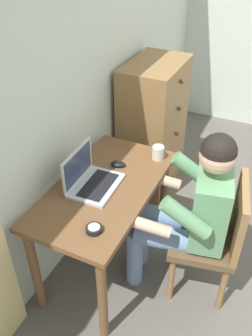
# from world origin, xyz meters

# --- Properties ---
(wall_back) EXTENTS (4.80, 0.05, 2.50)m
(wall_back) POSITION_xyz_m (0.00, 2.20, 1.25)
(wall_back) COLOR silver
(wall_back) RESTS_ON ground_plane
(desk) EXTENTS (1.08, 0.58, 0.73)m
(desk) POSITION_xyz_m (-0.43, 1.84, 0.61)
(desk) COLOR brown
(desk) RESTS_ON ground_plane
(dresser) EXTENTS (0.64, 0.44, 1.16)m
(dresser) POSITION_xyz_m (0.62, 1.93, 0.58)
(dresser) COLOR olive
(dresser) RESTS_ON ground_plane
(chair) EXTENTS (0.49, 0.48, 0.87)m
(chair) POSITION_xyz_m (-0.29, 1.15, 0.48)
(chair) COLOR brown
(chair) RESTS_ON ground_plane
(person_seated) EXTENTS (0.61, 0.64, 1.19)m
(person_seated) POSITION_xyz_m (-0.33, 1.32, 0.66)
(person_seated) COLOR #6B84AD
(person_seated) RESTS_ON ground_plane
(laptop) EXTENTS (0.35, 0.26, 0.24)m
(laptop) POSITION_xyz_m (-0.47, 1.92, 0.78)
(laptop) COLOR #B7BABF
(laptop) RESTS_ON desk
(computer_mouse) EXTENTS (0.08, 0.11, 0.03)m
(computer_mouse) POSITION_xyz_m (-0.21, 1.86, 0.75)
(computer_mouse) COLOR black
(computer_mouse) RESTS_ON desk
(desk_clock) EXTENTS (0.09, 0.09, 0.03)m
(desk_clock) POSITION_xyz_m (-0.80, 1.71, 0.75)
(desk_clock) COLOR black
(desk_clock) RESTS_ON desk
(coffee_mug) EXTENTS (0.12, 0.08, 0.09)m
(coffee_mug) POSITION_xyz_m (-0.01, 1.65, 0.78)
(coffee_mug) COLOR silver
(coffee_mug) RESTS_ON desk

